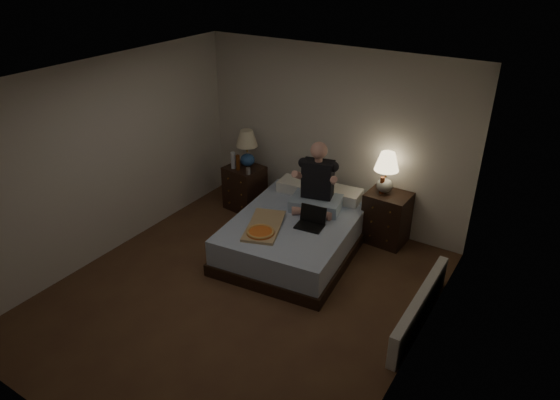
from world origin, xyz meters
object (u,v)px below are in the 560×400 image
Objects in this scene: water_bottle at (233,160)px; beer_bottle_left at (238,162)px; beer_bottle_right at (382,185)px; radiator at (420,308)px; lamp_right at (386,173)px; person at (317,177)px; nightstand_left at (245,188)px; pizza_box at (260,233)px; laptop at (310,219)px; lamp_left at (247,148)px; nightstand_right at (387,217)px; bed at (295,235)px; soda_can at (248,171)px.

water_bottle is 0.09m from beer_bottle_left.
beer_bottle_right reaches higher than radiator.
lamp_right is 0.90m from person.
beer_bottle_right is at bearing -108.22° from lamp_right.
nightstand_left is 0.89× the size of pizza_box.
laptop is at bearing -18.44° from nightstand_left.
person reaches higher than lamp_left.
laptop is 0.21× the size of radiator.
nightstand_left is at bearing -170.81° from nightstand_right.
bed is at bearing -21.89° from beer_bottle_left.
lamp_right is 1.65× the size of laptop.
nightstand_right is 2.37m from water_bottle.
soda_can is 0.11× the size of person.
bed is 1.62m from lamp_left.
lamp_left reaches higher than nightstand_left.
lamp_right is 1.97m from soda_can.
beer_bottle_left reaches higher than bed.
person reaches higher than nightstand_right.
water_bottle reaches higher than nightstand_left.
lamp_right is at bearing 5.17° from lamp_left.
lamp_right reaches higher than bed.
bed is 1.44m from lamp_right.
water_bottle reaches higher than laptop.
nightstand_right is 0.49m from beer_bottle_right.
nightstand_right is at bearing 9.81° from beer_bottle_left.
laptop reaches higher than pizza_box.
nightstand_left is 2.71× the size of water_bottle.
nightstand_left is 1.21× the size of lamp_left.
lamp_right is (-0.08, 0.00, 0.64)m from nightstand_right.
bed is 1.32m from beer_bottle_right.
lamp_right reaches higher than nightstand_right.
nightstand_right is at bearing 49.93° from laptop.
person is (1.36, -0.33, -0.00)m from lamp_left.
pizza_box is at bearing -136.32° from laptop.
bed is at bearing -118.14° from person.
beer_bottle_right reaches higher than nightstand_right.
laptop is at bearing -121.01° from nightstand_right.
lamp_left is 3.43m from radiator.
lamp_left reaches higher than soda_can.
lamp_right is at bearing 41.13° from bed.
person is 1.22× the size of pizza_box.
soda_can is 0.24m from beer_bottle_left.
laptop is at bearing -120.40° from beer_bottle_right.
beer_bottle_right is at bearing 11.41° from soda_can.
beer_bottle_left is at bearing -2.47° from water_bottle.
radiator is (0.94, -1.40, -0.16)m from nightstand_right.
nightstand_right is at bearing 4.98° from lamp_left.
bed is 19.61× the size of soda_can.
nightstand_left is 0.73× the size of person.
nightstand_left is 1.67m from pizza_box.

